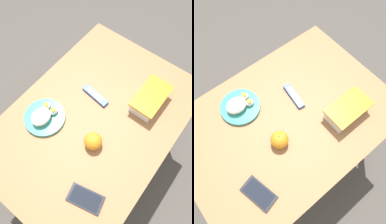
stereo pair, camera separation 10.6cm
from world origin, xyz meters
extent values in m
plane|color=#4C4742|center=(0.00, 0.00, 0.00)|extent=(10.00, 10.00, 0.00)
cube|color=#996B42|center=(0.00, 0.00, 0.70)|extent=(1.08, 0.76, 0.03)
cylinder|color=brown|center=(-0.48, -0.32, 0.34)|extent=(0.05, 0.05, 0.68)
cylinder|color=brown|center=(0.48, -0.32, 0.34)|extent=(0.05, 0.05, 0.68)
cylinder|color=brown|center=(-0.48, 0.32, 0.34)|extent=(0.05, 0.05, 0.68)
cube|color=white|center=(-0.24, 0.17, 0.75)|extent=(0.20, 0.11, 0.07)
cube|color=beige|center=(-0.24, 0.17, 0.74)|extent=(0.19, 0.10, 0.04)
cube|color=orange|center=(-0.24, 0.17, 0.79)|extent=(0.22, 0.13, 0.01)
ellipsoid|color=gray|center=(-0.30, 0.17, 0.75)|extent=(0.05, 0.04, 0.03)
ellipsoid|color=gray|center=(-0.19, 0.17, 0.75)|extent=(0.04, 0.05, 0.03)
sphere|color=orange|center=(0.10, 0.08, 0.76)|extent=(0.08, 0.08, 0.08)
cylinder|color=#4C662D|center=(0.10, 0.08, 0.80)|extent=(0.01, 0.01, 0.00)
cylinder|color=teal|center=(0.14, -0.19, 0.72)|extent=(0.20, 0.20, 0.02)
ellipsoid|color=white|center=(0.16, -0.19, 0.76)|extent=(0.10, 0.09, 0.05)
ellipsoid|color=white|center=(0.10, -0.22, 0.75)|extent=(0.04, 0.03, 0.03)
cylinder|color=#F4A823|center=(0.10, -0.22, 0.77)|extent=(0.02, 0.02, 0.01)
ellipsoid|color=white|center=(0.10, -0.17, 0.75)|extent=(0.04, 0.03, 0.03)
cylinder|color=#F4A823|center=(0.10, -0.17, 0.77)|extent=(0.02, 0.02, 0.01)
cube|color=#334C9E|center=(-0.11, -0.07, 0.72)|extent=(0.05, 0.16, 0.02)
cube|color=white|center=(-0.11, -0.07, 0.73)|extent=(0.03, 0.11, 0.00)
cube|color=#232328|center=(0.31, 0.20, 0.72)|extent=(0.11, 0.16, 0.01)
cube|color=black|center=(0.31, 0.20, 0.73)|extent=(0.10, 0.14, 0.00)
camera|label=1|loc=(0.34, 0.28, 1.70)|focal=35.00mm
camera|label=2|loc=(0.27, 0.36, 1.70)|focal=35.00mm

